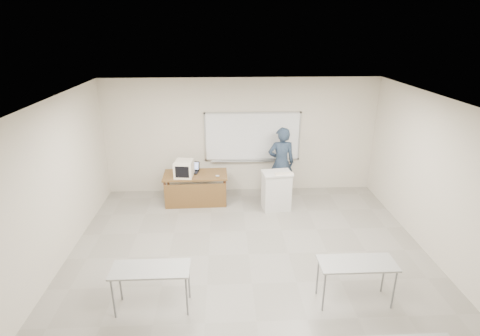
{
  "coord_description": "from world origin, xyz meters",
  "views": [
    {
      "loc": [
        -0.46,
        -5.32,
        4.18
      ],
      "look_at": [
        -0.11,
        2.2,
        1.31
      ],
      "focal_mm": 28.0,
      "sensor_mm": 36.0,
      "label": 1
    }
  ],
  "objects_px": {
    "laptop": "(192,170)",
    "presenter": "(281,163)",
    "keyboard": "(284,174)",
    "crt_monitor": "(184,169)",
    "mouse": "(217,176)",
    "instructor_desk": "(195,183)",
    "whiteboard": "(253,137)",
    "podium": "(276,191)"
  },
  "relations": [
    {
      "from": "laptop",
      "to": "keyboard",
      "type": "xyz_separation_m",
      "value": [
        2.21,
        -0.76,
        0.15
      ]
    },
    {
      "from": "whiteboard",
      "to": "laptop",
      "type": "bearing_deg",
      "value": -161.84
    },
    {
      "from": "presenter",
      "to": "crt_monitor",
      "type": "bearing_deg",
      "value": 5.48
    },
    {
      "from": "whiteboard",
      "to": "keyboard",
      "type": "height_order",
      "value": "whiteboard"
    },
    {
      "from": "presenter",
      "to": "instructor_desk",
      "type": "bearing_deg",
      "value": 6.02
    },
    {
      "from": "laptop",
      "to": "mouse",
      "type": "xyz_separation_m",
      "value": [
        0.65,
        -0.36,
        -0.04
      ]
    },
    {
      "from": "crt_monitor",
      "to": "mouse",
      "type": "relative_size",
      "value": 4.7
    },
    {
      "from": "instructor_desk",
      "to": "podium",
      "type": "xyz_separation_m",
      "value": [
        1.96,
        -0.37,
        -0.08
      ]
    },
    {
      "from": "whiteboard",
      "to": "presenter",
      "type": "distance_m",
      "value": 1.01
    },
    {
      "from": "keyboard",
      "to": "presenter",
      "type": "xyz_separation_m",
      "value": [
        0.05,
        0.8,
        -0.03
      ]
    },
    {
      "from": "mouse",
      "to": "crt_monitor",
      "type": "bearing_deg",
      "value": -176.57
    },
    {
      "from": "keyboard",
      "to": "presenter",
      "type": "bearing_deg",
      "value": 81.18
    },
    {
      "from": "whiteboard",
      "to": "mouse",
      "type": "height_order",
      "value": "whiteboard"
    },
    {
      "from": "instructor_desk",
      "to": "crt_monitor",
      "type": "distance_m",
      "value": 0.46
    },
    {
      "from": "keyboard",
      "to": "laptop",
      "type": "bearing_deg",
      "value": 155.91
    },
    {
      "from": "crt_monitor",
      "to": "keyboard",
      "type": "relative_size",
      "value": 1.13
    },
    {
      "from": "whiteboard",
      "to": "podium",
      "type": "xyz_separation_m",
      "value": [
        0.5,
        -1.15,
        -1.0
      ]
    },
    {
      "from": "whiteboard",
      "to": "instructor_desk",
      "type": "height_order",
      "value": "whiteboard"
    },
    {
      "from": "podium",
      "to": "keyboard",
      "type": "relative_size",
      "value": 2.23
    },
    {
      "from": "podium",
      "to": "crt_monitor",
      "type": "distance_m",
      "value": 2.29
    },
    {
      "from": "whiteboard",
      "to": "crt_monitor",
      "type": "xyz_separation_m",
      "value": [
        -1.71,
        -0.79,
        -0.54
      ]
    },
    {
      "from": "whiteboard",
      "to": "keyboard",
      "type": "xyz_separation_m",
      "value": [
        0.65,
        -1.27,
        -0.52
      ]
    },
    {
      "from": "crt_monitor",
      "to": "presenter",
      "type": "xyz_separation_m",
      "value": [
        2.41,
        0.32,
        -0.01
      ]
    },
    {
      "from": "presenter",
      "to": "keyboard",
      "type": "bearing_deg",
      "value": 84.24
    },
    {
      "from": "instructor_desk",
      "to": "crt_monitor",
      "type": "bearing_deg",
      "value": -178.45
    },
    {
      "from": "whiteboard",
      "to": "laptop",
      "type": "xyz_separation_m",
      "value": [
        -1.56,
        -0.51,
        -0.67
      ]
    },
    {
      "from": "crt_monitor",
      "to": "mouse",
      "type": "distance_m",
      "value": 0.82
    },
    {
      "from": "podium",
      "to": "keyboard",
      "type": "distance_m",
      "value": 0.52
    },
    {
      "from": "instructor_desk",
      "to": "laptop",
      "type": "height_order",
      "value": "laptop"
    },
    {
      "from": "whiteboard",
      "to": "crt_monitor",
      "type": "relative_size",
      "value": 5.16
    },
    {
      "from": "whiteboard",
      "to": "crt_monitor",
      "type": "bearing_deg",
      "value": -155.16
    },
    {
      "from": "crt_monitor",
      "to": "presenter",
      "type": "bearing_deg",
      "value": 14.55
    },
    {
      "from": "keyboard",
      "to": "mouse",
      "type": "bearing_deg",
      "value": 160.38
    },
    {
      "from": "instructor_desk",
      "to": "keyboard",
      "type": "height_order",
      "value": "keyboard"
    },
    {
      "from": "mouse",
      "to": "instructor_desk",
      "type": "bearing_deg",
      "value": 179.73
    },
    {
      "from": "instructor_desk",
      "to": "laptop",
      "type": "distance_m",
      "value": 0.38
    },
    {
      "from": "crt_monitor",
      "to": "laptop",
      "type": "relative_size",
      "value": 1.47
    },
    {
      "from": "podium",
      "to": "presenter",
      "type": "bearing_deg",
      "value": 66.28
    },
    {
      "from": "laptop",
      "to": "mouse",
      "type": "bearing_deg",
      "value": -14.64
    },
    {
      "from": "laptop",
      "to": "presenter",
      "type": "relative_size",
      "value": 0.18
    },
    {
      "from": "crt_monitor",
      "to": "podium",
      "type": "bearing_deg",
      "value": -2.22
    },
    {
      "from": "whiteboard",
      "to": "podium",
      "type": "height_order",
      "value": "whiteboard"
    }
  ]
}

